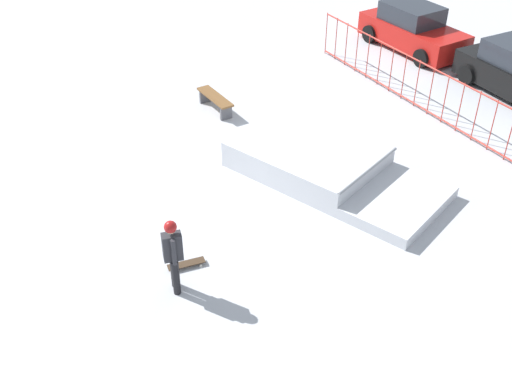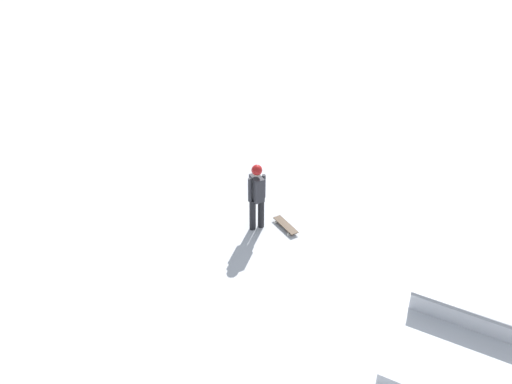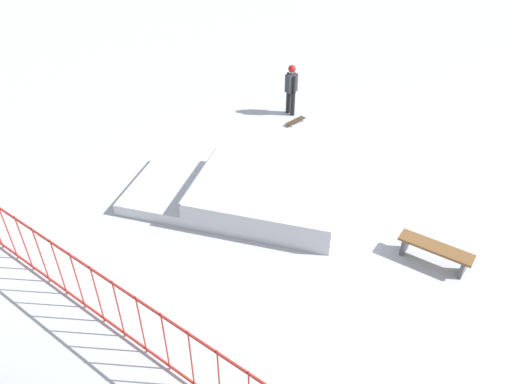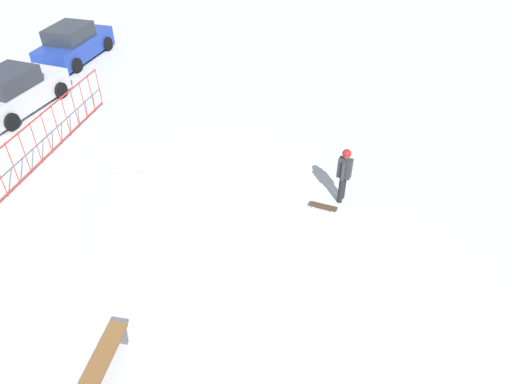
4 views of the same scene
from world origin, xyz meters
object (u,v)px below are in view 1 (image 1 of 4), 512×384
(skater, at_px, (173,251))
(park_bench, at_px, (215,100))
(parked_car_red, at_px, (413,30))
(skate_ramp, at_px, (322,165))
(skateboard, at_px, (186,264))

(skater, distance_m, park_bench, 7.76)
(skater, relative_size, parked_car_red, 0.41)
(skate_ramp, relative_size, park_bench, 3.69)
(skateboard, xyz_separation_m, parked_car_red, (-7.00, 12.02, 0.65))
(skateboard, relative_size, parked_car_red, 0.20)
(skater, bearing_deg, parked_car_red, 44.33)
(skate_ramp, relative_size, parked_car_red, 1.42)
(skateboard, height_order, park_bench, park_bench)
(skater, xyz_separation_m, skateboard, (-0.52, 0.45, -0.93))
(skater, height_order, skateboard, skater)
(skate_ramp, height_order, skater, skater)
(skater, xyz_separation_m, park_bench, (-6.59, 4.06, -0.65))
(skate_ramp, distance_m, skateboard, 4.71)
(park_bench, bearing_deg, skater, -31.61)
(park_bench, height_order, parked_car_red, parked_car_red)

